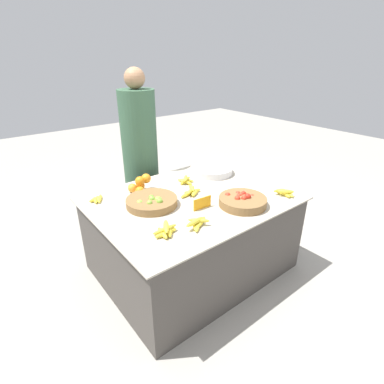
# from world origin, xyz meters

# --- Properties ---
(ground_plane) EXTENTS (12.00, 12.00, 0.00)m
(ground_plane) POSITION_xyz_m (0.00, 0.00, 0.00)
(ground_plane) COLOR #A39E93
(market_table) EXTENTS (1.53, 1.19, 0.68)m
(market_table) POSITION_xyz_m (0.00, 0.00, 0.34)
(market_table) COLOR #4C4742
(market_table) RESTS_ON ground_plane
(lime_bowl) EXTENTS (0.38, 0.38, 0.08)m
(lime_bowl) POSITION_xyz_m (-0.32, 0.08, 0.71)
(lime_bowl) COLOR olive
(lime_bowl) RESTS_ON market_table
(tomato_basket) EXTENTS (0.36, 0.36, 0.10)m
(tomato_basket) POSITION_xyz_m (0.22, -0.33, 0.71)
(tomato_basket) COLOR olive
(tomato_basket) RESTS_ON market_table
(orange_pile) EXTENTS (0.20, 0.17, 0.14)m
(orange_pile) POSITION_xyz_m (-0.26, 0.36, 0.74)
(orange_pile) COLOR orange
(orange_pile) RESTS_ON market_table
(metal_bowl) EXTENTS (0.39, 0.39, 0.06)m
(metal_bowl) POSITION_xyz_m (0.48, 0.30, 0.71)
(metal_bowl) COLOR silver
(metal_bowl) RESTS_ON market_table
(price_sign) EXTENTS (0.16, 0.02, 0.09)m
(price_sign) POSITION_xyz_m (-0.05, -0.19, 0.72)
(price_sign) COLOR orange
(price_sign) RESTS_ON market_table
(banana_bunch_front_right) EXTENTS (0.14, 0.17, 0.06)m
(banana_bunch_front_right) POSITION_xyz_m (0.14, 0.27, 0.70)
(banana_bunch_front_right) COLOR yellow
(banana_bunch_front_right) RESTS_ON market_table
(banana_bunch_middle_left) EXTENTS (0.15, 0.17, 0.06)m
(banana_bunch_middle_left) POSITION_xyz_m (0.62, -0.43, 0.70)
(banana_bunch_middle_left) COLOR yellow
(banana_bunch_middle_left) RESTS_ON market_table
(banana_bunch_back_center) EXTENTS (0.21, 0.14, 0.06)m
(banana_bunch_back_center) POSITION_xyz_m (-0.24, -0.36, 0.70)
(banana_bunch_back_center) COLOR yellow
(banana_bunch_back_center) RESTS_ON market_table
(banana_bunch_middle_right) EXTENTS (0.22, 0.15, 0.06)m
(banana_bunch_middle_right) POSITION_xyz_m (0.04, 0.05, 0.70)
(banana_bunch_middle_right) COLOR yellow
(banana_bunch_middle_right) RESTS_ON market_table
(banana_bunch_front_left) EXTENTS (0.14, 0.14, 0.03)m
(banana_bunch_front_left) POSITION_xyz_m (-0.61, 0.42, 0.69)
(banana_bunch_front_left) COLOR yellow
(banana_bunch_front_left) RESTS_ON market_table
(banana_bunch_front_center) EXTENTS (0.17, 0.16, 0.06)m
(banana_bunch_front_center) POSITION_xyz_m (-0.46, -0.31, 0.70)
(banana_bunch_front_center) COLOR yellow
(banana_bunch_front_center) RESTS_ON market_table
(vendor_person) EXTENTS (0.35, 0.35, 1.61)m
(vendor_person) POSITION_xyz_m (0.05, 0.90, 0.74)
(vendor_person) COLOR #385B42
(vendor_person) RESTS_ON ground_plane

